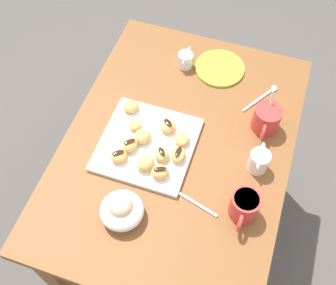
{
  "coord_description": "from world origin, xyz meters",
  "views": [
    {
      "loc": [
        0.65,
        0.19,
        1.82
      ],
      "look_at": [
        0.01,
        -0.03,
        0.75
      ],
      "focal_mm": 44.36,
      "sensor_mm": 36.0,
      "label": 1
    }
  ],
  "objects": [
    {
      "name": "beignet_8",
      "position": [
        0.07,
        -0.03,
        0.77
      ],
      "size": [
        0.06,
        0.06,
        0.03
      ],
      "primitive_type": "ellipsoid",
      "rotation": [
        0.0,
        0.0,
        3.71
      ],
      "color": "#E5B260",
      "rests_on": "pastry_plate_square"
    },
    {
      "name": "chocolate_drizzle_8",
      "position": [
        0.07,
        -0.03,
        0.79
      ],
      "size": [
        0.03,
        0.03,
        0.0
      ],
      "primitive_type": "ellipsoid",
      "rotation": [
        0.0,
        0.0,
        3.89
      ],
      "color": "black",
      "rests_on": "beignet_8"
    },
    {
      "name": "ground_plane",
      "position": [
        0.0,
        0.0,
        0.0
      ],
      "size": [
        8.0,
        8.0,
        0.0
      ],
      "primitive_type": "plane",
      "color": "#514C47"
    },
    {
      "name": "coffee_mug_red_left",
      "position": [
        -0.15,
        0.24,
        0.78
      ],
      "size": [
        0.12,
        0.09,
        0.13
      ],
      "color": "red",
      "rests_on": "dining_table"
    },
    {
      "name": "chocolate_sauce_pitcher",
      "position": [
        -0.32,
        -0.07,
        0.77
      ],
      "size": [
        0.09,
        0.05,
        0.06
      ],
      "color": "white",
      "rests_on": "dining_table"
    },
    {
      "name": "pastry_plate_square",
      "position": [
        0.03,
        -0.09,
        0.74
      ],
      "size": [
        0.28,
        0.28,
        0.02
      ],
      "primitive_type": "cube",
      "color": "white",
      "rests_on": "dining_table"
    },
    {
      "name": "ice_cream_bowl",
      "position": [
        0.27,
        -0.07,
        0.77
      ],
      "size": [
        0.12,
        0.12,
        0.09
      ],
      "color": "white",
      "rests_on": "dining_table"
    },
    {
      "name": "chocolate_drizzle_4",
      "position": [
        0.11,
        -0.15,
        0.79
      ],
      "size": [
        0.03,
        0.04,
        0.0
      ],
      "primitive_type": "ellipsoid",
      "rotation": [
        0.0,
        0.0,
        2.26
      ],
      "color": "black",
      "rests_on": "beignet_4"
    },
    {
      "name": "beignet_4",
      "position": [
        0.11,
        -0.15,
        0.77
      ],
      "size": [
        0.07,
        0.07,
        0.04
      ],
      "primitive_type": "ellipsoid",
      "rotation": [
        0.0,
        0.0,
        2.25
      ],
      "color": "#E5B260",
      "rests_on": "pastry_plate_square"
    },
    {
      "name": "coffee_mug_red_right",
      "position": [
        0.16,
        0.24,
        0.78
      ],
      "size": [
        0.12,
        0.08,
        0.09
      ],
      "color": "red",
      "rests_on": "dining_table"
    },
    {
      "name": "chocolate_drizzle_3",
      "position": [
        0.07,
        -0.13,
        0.79
      ],
      "size": [
        0.04,
        0.04,
        0.0
      ],
      "primitive_type": "ellipsoid",
      "rotation": [
        0.0,
        0.0,
        5.48
      ],
      "color": "black",
      "rests_on": "beignet_3"
    },
    {
      "name": "beignet_0",
      "position": [
        -0.01,
        -0.14,
        0.76
      ],
      "size": [
        0.05,
        0.05,
        0.03
      ],
      "primitive_type": "ellipsoid",
      "rotation": [
        0.0,
        0.0,
        5.87
      ],
      "color": "#E5B260",
      "rests_on": "pastry_plate_square"
    },
    {
      "name": "beignet_2",
      "position": [
        -0.07,
        -0.18,
        0.77
      ],
      "size": [
        0.07,
        0.07,
        0.03
      ],
      "primitive_type": "ellipsoid",
      "rotation": [
        0.0,
        0.0,
        0.86
      ],
      "color": "#E5B260",
      "rests_on": "pastry_plate_square"
    },
    {
      "name": "beignet_1",
      "position": [
        0.13,
        -0.01,
        0.77
      ],
      "size": [
        0.06,
        0.06,
        0.04
      ],
      "primitive_type": "ellipsoid",
      "rotation": [
        0.0,
        0.0,
        1.86
      ],
      "color": "#E5B260",
      "rests_on": "pastry_plate_square"
    },
    {
      "name": "cream_pitcher_white",
      "position": [
        0.0,
        0.25,
        0.77
      ],
      "size": [
        0.1,
        0.06,
        0.07
      ],
      "color": "white",
      "rests_on": "dining_table"
    },
    {
      "name": "beignet_7",
      "position": [
        -0.04,
        -0.04,
        0.77
      ],
      "size": [
        0.07,
        0.07,
        0.04
      ],
      "primitive_type": "ellipsoid",
      "rotation": [
        0.0,
        0.0,
        4.08
      ],
      "color": "#E5B260",
      "rests_on": "pastry_plate_square"
    },
    {
      "name": "beignet_5",
      "position": [
        0.03,
        -0.1,
        0.77
      ],
      "size": [
        0.07,
        0.07,
        0.04
      ],
      "primitive_type": "ellipsoid",
      "rotation": [
        0.0,
        0.0,
        1.05
      ],
      "color": "#E5B260",
      "rests_on": "pastry_plate_square"
    },
    {
      "name": "beignet_6",
      "position": [
        0.05,
        0.02,
        0.77
      ],
      "size": [
        0.06,
        0.05,
        0.03
      ],
      "primitive_type": "ellipsoid",
      "rotation": [
        0.0,
        0.0,
        0.23
      ],
      "color": "#E5B260",
      "rests_on": "pastry_plate_square"
    },
    {
      "name": "chocolate_drizzle_6",
      "position": [
        0.05,
        0.02,
        0.79
      ],
      "size": [
        0.04,
        0.02,
        0.0
      ],
      "primitive_type": "ellipsoid",
      "rotation": [
        0.0,
        0.0,
        -0.06
      ],
      "color": "black",
      "rests_on": "beignet_6"
    },
    {
      "name": "loose_spoon_by_plate",
      "position": [
        0.16,
        0.08,
        0.74
      ],
      "size": [
        0.06,
        0.16,
        0.01
      ],
      "color": "silver",
      "rests_on": "dining_table"
    },
    {
      "name": "chocolate_drizzle_1",
      "position": [
        0.13,
        -0.01,
        0.79
      ],
      "size": [
        0.03,
        0.04,
        0.0
      ],
      "primitive_type": "ellipsoid",
      "rotation": [
        0.0,
        0.0,
        2.0
      ],
      "color": "black",
      "rests_on": "beignet_1"
    },
    {
      "name": "beignet_10",
      "position": [
        0.11,
        -0.06,
        0.77
      ],
      "size": [
        0.07,
        0.07,
        0.04
      ],
      "primitive_type": "ellipsoid",
      "rotation": [
        0.0,
        0.0,
        5.66
      ],
      "color": "#E5B260",
      "rests_on": "pastry_plate_square"
    },
    {
      "name": "loose_spoon_near_saucer",
      "position": [
        -0.27,
        0.22,
        0.74
      ],
      "size": [
        0.14,
        0.09,
        0.01
      ],
      "color": "silver",
      "rests_on": "dining_table"
    },
    {
      "name": "beignet_9",
      "position": [
        -0.01,
        0.01,
        0.77
      ],
      "size": [
        0.07,
        0.06,
        0.03
      ],
      "primitive_type": "ellipsoid",
      "rotation": [
        0.0,
        0.0,
        0.33
      ],
      "color": "#E5B260",
      "rests_on": "pastry_plate_square"
    },
    {
      "name": "chocolate_drizzle_7",
      "position": [
        -0.04,
        -0.04,
        0.79
      ],
      "size": [
        0.03,
        0.04,
        0.0
      ],
      "primitive_type": "ellipsoid",
      "rotation": [
        0.0,
        0.0,
        4.08
      ],
      "color": "black",
      "rests_on": "beignet_7"
    },
    {
      "name": "dining_table",
      "position": [
        0.0,
        0.0,
        0.58
      ],
      "size": [
        0.96,
        0.69,
        0.73
      ],
      "color": "brown",
      "rests_on": "ground_plane"
    },
    {
      "name": "saucer_lime_left",
      "position": [
        -0.34,
        0.04,
        0.74
      ],
      "size": [
        0.17,
        0.17,
        0.01
      ],
      "primitive_type": "cylinder",
      "color": "#9EC633",
      "rests_on": "dining_table"
    },
    {
      "name": "beignet_3",
      "position": [
        0.07,
        -0.13,
        0.77
      ],
      "size": [
        0.06,
        0.06,
        0.04
      ],
      "primitive_type": "ellipsoid",
      "rotation": [
        0.0,
        0.0,
        5.9
      ],
      "color": "#E5B260",
      "rests_on": "pastry_plate_square"
    }
  ]
}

